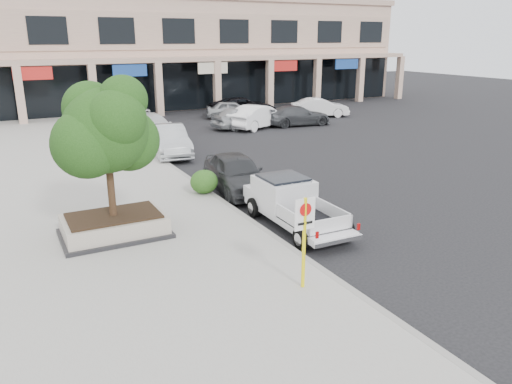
# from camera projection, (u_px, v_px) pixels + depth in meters

# --- Properties ---
(ground) EXTENTS (120.00, 120.00, 0.00)m
(ground) POSITION_uv_depth(u_px,v_px,m) (326.00, 238.00, 15.67)
(ground) COLOR black
(ground) RESTS_ON ground
(sidewalk) EXTENTS (8.00, 52.00, 0.15)m
(sidewalk) POSITION_uv_depth(u_px,v_px,m) (107.00, 207.00, 18.29)
(sidewalk) COLOR gray
(sidewalk) RESTS_ON ground
(curb) EXTENTS (0.20, 52.00, 0.15)m
(curb) POSITION_uv_depth(u_px,v_px,m) (207.00, 192.00, 20.04)
(curb) COLOR gray
(curb) RESTS_ON ground
(strip_mall) EXTENTS (40.55, 12.43, 9.50)m
(strip_mall) POSITION_uv_depth(u_px,v_px,m) (187.00, 51.00, 46.50)
(strip_mall) COLOR #C8A98D
(strip_mall) RESTS_ON ground
(planter) EXTENTS (3.20, 2.20, 0.68)m
(planter) POSITION_uv_depth(u_px,v_px,m) (114.00, 225.00, 15.38)
(planter) COLOR black
(planter) RESTS_ON sidewalk
(planter_tree) EXTENTS (2.90, 2.55, 4.00)m
(planter_tree) POSITION_uv_depth(u_px,v_px,m) (109.00, 130.00, 14.70)
(planter_tree) COLOR black
(planter_tree) RESTS_ON planter
(no_parking_sign) EXTENTS (0.55, 0.09, 2.30)m
(no_parking_sign) POSITION_uv_depth(u_px,v_px,m) (304.00, 231.00, 11.85)
(no_parking_sign) COLOR yellow
(no_parking_sign) RESTS_ON sidewalk
(hedge) EXTENTS (1.10, 0.99, 0.93)m
(hedge) POSITION_uv_depth(u_px,v_px,m) (204.00, 182.00, 19.50)
(hedge) COLOR #1A4513
(hedge) RESTS_ON sidewalk
(pickup_truck) EXTENTS (1.90, 4.93, 1.54)m
(pickup_truck) POSITION_uv_depth(u_px,v_px,m) (297.00, 205.00, 16.30)
(pickup_truck) COLOR silver
(pickup_truck) RESTS_ON ground
(curb_car_a) EXTENTS (2.32, 4.70, 1.54)m
(curb_car_a) POSITION_uv_depth(u_px,v_px,m) (236.00, 173.00, 20.18)
(curb_car_a) COLOR #292A2D
(curb_car_a) RESTS_ON ground
(curb_car_b) EXTENTS (2.33, 5.03, 1.60)m
(curb_car_b) POSITION_uv_depth(u_px,v_px,m) (169.00, 140.00, 26.36)
(curb_car_b) COLOR #B0B5B9
(curb_car_b) RESTS_ON ground
(curb_car_c) EXTENTS (2.78, 5.79, 1.63)m
(curb_car_c) POSITION_uv_depth(u_px,v_px,m) (151.00, 128.00, 29.82)
(curb_car_c) COLOR silver
(curb_car_c) RESTS_ON ground
(curb_car_d) EXTENTS (2.77, 5.81, 1.60)m
(curb_car_d) POSITION_uv_depth(u_px,v_px,m) (130.00, 116.00, 34.66)
(curb_car_d) COLOR black
(curb_car_d) RESTS_ON ground
(lot_car_a) EXTENTS (4.77, 2.48, 1.55)m
(lot_car_a) POSITION_uv_depth(u_px,v_px,m) (243.00, 117.00, 34.23)
(lot_car_a) COLOR #A3A7AB
(lot_car_a) RESTS_ON ground
(lot_car_b) EXTENTS (5.13, 3.55, 1.60)m
(lot_car_b) POSITION_uv_depth(u_px,v_px,m) (258.00, 116.00, 34.30)
(lot_car_b) COLOR white
(lot_car_b) RESTS_ON ground
(lot_car_c) EXTENTS (4.98, 2.48, 1.39)m
(lot_car_c) POSITION_uv_depth(u_px,v_px,m) (297.00, 116.00, 35.34)
(lot_car_c) COLOR #323438
(lot_car_c) RESTS_ON ground
(lot_car_d) EXTENTS (5.53, 2.95, 1.48)m
(lot_car_d) POSITION_uv_depth(u_px,v_px,m) (243.00, 107.00, 39.56)
(lot_car_d) COLOR black
(lot_car_d) RESTS_ON ground
(lot_car_e) EXTENTS (4.31, 2.88, 1.36)m
(lot_car_e) POSITION_uv_depth(u_px,v_px,m) (232.00, 110.00, 38.32)
(lot_car_e) COLOR #989B9F
(lot_car_e) RESTS_ON ground
(lot_car_f) EXTENTS (4.69, 2.98, 1.46)m
(lot_car_f) POSITION_uv_depth(u_px,v_px,m) (320.00, 107.00, 39.16)
(lot_car_f) COLOR silver
(lot_car_f) RESTS_ON ground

